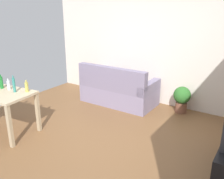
{
  "coord_description": "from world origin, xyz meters",
  "views": [
    {
      "loc": [
        2.4,
        -2.96,
        2.15
      ],
      "look_at": [
        0.1,
        0.5,
        0.75
      ],
      "focal_mm": 39.5,
      "sensor_mm": 36.0,
      "label": 1
    }
  ],
  "objects_px": {
    "potted_plant": "(182,98)",
    "bottle_tall": "(14,85)",
    "couch": "(118,91)",
    "bottle_squat": "(27,87)",
    "bottle_clear": "(9,85)",
    "bottle_green": "(1,82)"
  },
  "relations": [
    {
      "from": "bottle_clear",
      "to": "bottle_squat",
      "type": "bearing_deg",
      "value": 15.37
    },
    {
      "from": "bottle_green",
      "to": "bottle_clear",
      "type": "relative_size",
      "value": 1.26
    },
    {
      "from": "couch",
      "to": "potted_plant",
      "type": "xyz_separation_m",
      "value": [
        1.4,
        0.31,
        0.02
      ]
    },
    {
      "from": "bottle_green",
      "to": "bottle_tall",
      "type": "bearing_deg",
      "value": 0.41
    },
    {
      "from": "potted_plant",
      "to": "bottle_tall",
      "type": "xyz_separation_m",
      "value": [
        -2.13,
        -2.46,
        0.56
      ]
    },
    {
      "from": "bottle_tall",
      "to": "bottle_squat",
      "type": "relative_size",
      "value": 1.41
    },
    {
      "from": "bottle_green",
      "to": "bottle_clear",
      "type": "distance_m",
      "value": 0.17
    },
    {
      "from": "couch",
      "to": "bottle_tall",
      "type": "distance_m",
      "value": 2.34
    },
    {
      "from": "potted_plant",
      "to": "bottle_clear",
      "type": "relative_size",
      "value": 2.84
    },
    {
      "from": "potted_plant",
      "to": "bottle_squat",
      "type": "relative_size",
      "value": 2.76
    },
    {
      "from": "potted_plant",
      "to": "bottle_squat",
      "type": "bearing_deg",
      "value": -130.12
    },
    {
      "from": "bottle_green",
      "to": "bottle_squat",
      "type": "distance_m",
      "value": 0.55
    },
    {
      "from": "bottle_squat",
      "to": "potted_plant",
      "type": "bearing_deg",
      "value": 49.88
    },
    {
      "from": "potted_plant",
      "to": "bottle_tall",
      "type": "relative_size",
      "value": 1.95
    },
    {
      "from": "couch",
      "to": "bottle_green",
      "type": "distance_m",
      "value": 2.48
    },
    {
      "from": "potted_plant",
      "to": "bottle_tall",
      "type": "distance_m",
      "value": 3.3
    },
    {
      "from": "potted_plant",
      "to": "bottle_clear",
      "type": "height_order",
      "value": "bottle_clear"
    },
    {
      "from": "couch",
      "to": "bottle_tall",
      "type": "height_order",
      "value": "bottle_tall"
    },
    {
      "from": "bottle_squat",
      "to": "bottle_tall",
      "type": "bearing_deg",
      "value": -142.95
    },
    {
      "from": "bottle_green",
      "to": "bottle_squat",
      "type": "relative_size",
      "value": 1.23
    },
    {
      "from": "couch",
      "to": "bottle_clear",
      "type": "bearing_deg",
      "value": 66.37
    },
    {
      "from": "bottle_clear",
      "to": "bottle_squat",
      "type": "distance_m",
      "value": 0.38
    }
  ]
}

